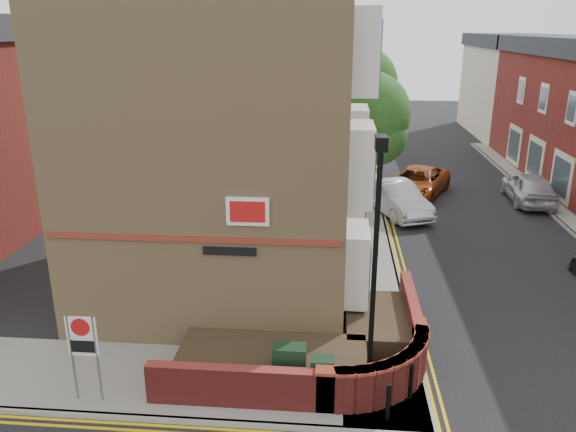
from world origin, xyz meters
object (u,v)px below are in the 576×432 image
Objects in this scene: utility_cabinet_large at (289,368)px; silver_car_near at (396,198)px; zone_sign at (83,343)px; lamppost at (374,273)px.

silver_car_near reaches higher than utility_cabinet_large.
zone_sign is 17.37m from silver_car_near.
utility_cabinet_large is 4.86m from zone_sign.
zone_sign is at bearing -141.37° from silver_car_near.
zone_sign is at bearing -170.31° from utility_cabinet_large.
silver_car_near is (2.00, 14.37, -2.56)m from lamppost.
silver_car_near is at bearing 82.08° from lamppost.
lamppost is 6.85m from zone_sign.
silver_car_near is at bearing 60.29° from zone_sign.
zone_sign is (-4.70, -0.80, 0.92)m from utility_cabinet_large.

